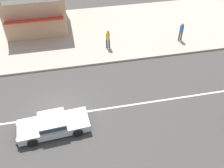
% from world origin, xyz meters
% --- Properties ---
extents(ground_plane, '(160.00, 160.00, 0.00)m').
position_xyz_m(ground_plane, '(0.00, 0.00, 0.00)').
color(ground_plane, '#423F3D').
extents(lane_centre_stripe, '(50.40, 0.14, 0.01)m').
position_xyz_m(lane_centre_stripe, '(0.00, 0.00, 0.00)').
color(lane_centre_stripe, silver).
rests_on(lane_centre_stripe, ground).
extents(kerb_strip, '(68.00, 10.00, 0.15)m').
position_xyz_m(kerb_strip, '(0.00, 9.87, 0.07)').
color(kerb_strip, '#ADA393').
rests_on(kerb_strip, ground).
extents(sedan_silver_2, '(4.44, 2.04, 1.06)m').
position_xyz_m(sedan_silver_2, '(-0.25, -1.12, 0.53)').
color(sedan_silver_2, '#B7BABF').
rests_on(sedan_silver_2, ground).
extents(pedestrian_mid_kerb, '(0.34, 0.34, 1.70)m').
position_xyz_m(pedestrian_mid_kerb, '(4.67, 6.91, 1.14)').
color(pedestrian_mid_kerb, '#232838').
rests_on(pedestrian_mid_kerb, kerb_strip).
extents(pedestrian_by_shop, '(0.34, 0.34, 1.67)m').
position_xyz_m(pedestrian_by_shop, '(11.18, 6.80, 1.13)').
color(pedestrian_by_shop, '#4C4238').
rests_on(pedestrian_by_shop, kerb_strip).
extents(shopfront_corner_warung, '(5.53, 5.97, 4.17)m').
position_xyz_m(shopfront_corner_warung, '(-1.20, 12.06, 2.24)').
color(shopfront_corner_warung, tan).
rests_on(shopfront_corner_warung, kerb_strip).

